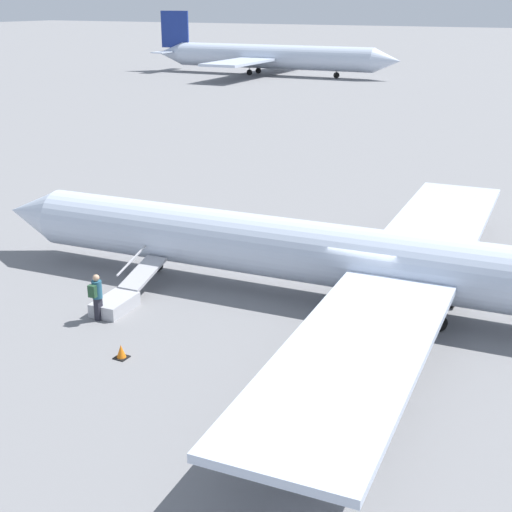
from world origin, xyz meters
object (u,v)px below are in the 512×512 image
at_px(airplane_far_right, 268,56).
at_px(boarding_stairs, 121,298).
at_px(airplane_main, 395,264).
at_px(passenger, 97,294).

distance_m(airplane_far_right, boarding_stairs, 88.47).
xyz_separation_m(airplane_far_right, boarding_stairs, (-35.71, 80.91, -2.41)).
bearing_deg(airplane_main, boarding_stairs, 21.59).
bearing_deg(airplane_main, passenger, 28.04).
relative_size(airplane_far_right, passenger, 23.24).
relative_size(airplane_far_right, boarding_stairs, 9.90).
height_order(airplane_main, passenger, airplane_main).
xyz_separation_m(airplane_far_right, passenger, (-35.74, 82.24, -1.77)).
bearing_deg(boarding_stairs, airplane_far_right, 19.07).
xyz_separation_m(airplane_main, airplane_far_right, (44.79, -76.41, 0.92)).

